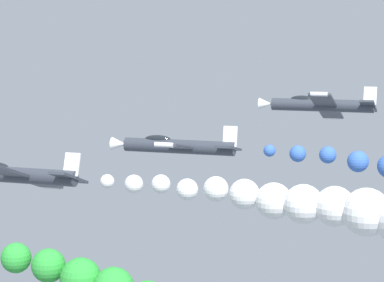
# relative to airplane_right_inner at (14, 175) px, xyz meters

# --- Properties ---
(airplane_right_inner) EXTENTS (9.16, 10.35, 3.50)m
(airplane_right_inner) POSITION_rel_airplane_right_inner_xyz_m (0.00, 0.00, 0.00)
(airplane_right_inner) COLOR #333842
(smoke_trail_right_inner) EXTENTS (4.44, 22.97, 3.25)m
(smoke_trail_right_inner) POSITION_rel_airplane_right_inner_xyz_m (-1.53, -22.97, -0.58)
(smoke_trail_right_inner) COLOR white
(airplane_left_outer) EXTENTS (9.46, 10.35, 2.91)m
(airplane_left_outer) POSITION_rel_airplane_right_inner_xyz_m (10.66, -8.22, 0.93)
(airplane_left_outer) COLOR #333842
(airplane_right_outer) EXTENTS (9.21, 10.35, 3.44)m
(airplane_right_outer) POSITION_rel_airplane_right_inner_xyz_m (22.46, -17.55, 3.44)
(airplane_right_outer) COLOR #333842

